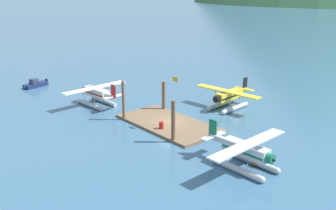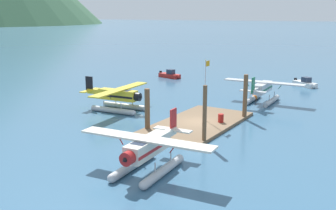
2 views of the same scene
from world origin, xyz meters
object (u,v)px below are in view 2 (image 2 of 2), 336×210
(seaplane_silver_stbd_aft, at_px, (263,90))
(boat_white_open_se, at_px, (305,83))
(fuel_drum, at_px, (221,118))
(mooring_buoy, at_px, (254,98))
(boat_red_open_east, at_px, (170,75))
(seaplane_cream_port_aft, at_px, (148,151))
(seaplane_yellow_bow_centre, at_px, (118,98))
(flagpole, at_px, (206,83))

(seaplane_silver_stbd_aft, height_order, boat_white_open_se, seaplane_silver_stbd_aft)
(fuel_drum, height_order, mooring_buoy, fuel_drum)
(mooring_buoy, height_order, boat_red_open_east, boat_red_open_east)
(seaplane_silver_stbd_aft, xyz_separation_m, boat_red_open_east, (11.09, 20.82, -1.09))
(mooring_buoy, distance_m, seaplane_silver_stbd_aft, 1.75)
(boat_red_open_east, bearing_deg, seaplane_cream_port_aft, -150.75)
(mooring_buoy, bearing_deg, seaplane_yellow_bow_centre, 139.80)
(flagpole, bearing_deg, seaplane_yellow_bow_centre, 93.89)
(seaplane_cream_port_aft, bearing_deg, flagpole, 9.95)
(seaplane_cream_port_aft, relative_size, boat_white_open_se, 2.46)
(boat_red_open_east, bearing_deg, seaplane_yellow_bow_centre, -162.31)
(boat_white_open_se, bearing_deg, seaplane_silver_stbd_aft, 172.07)
(mooring_buoy, relative_size, boat_white_open_se, 0.18)
(boat_red_open_east, height_order, boat_white_open_se, same)
(seaplane_yellow_bow_centre, height_order, seaplane_silver_stbd_aft, same)
(seaplane_silver_stbd_aft, bearing_deg, seaplane_cream_port_aft, -178.78)
(fuel_drum, height_order, seaplane_yellow_bow_centre, seaplane_yellow_bow_centre)
(seaplane_silver_stbd_aft, bearing_deg, seaplane_yellow_bow_centre, 136.18)
(seaplane_yellow_bow_centre, relative_size, boat_red_open_east, 2.17)
(fuel_drum, relative_size, mooring_buoy, 1.18)
(boat_white_open_se, bearing_deg, flagpole, 171.74)
(seaplane_yellow_bow_centre, bearing_deg, boat_white_open_se, -27.96)
(seaplane_silver_stbd_aft, relative_size, seaplane_cream_port_aft, 1.00)
(boat_white_open_se, bearing_deg, seaplane_cream_port_aft, 177.97)
(boat_white_open_se, bearing_deg, mooring_buoy, 167.24)
(flagpole, distance_m, boat_white_open_se, 28.12)
(seaplane_silver_stbd_aft, height_order, seaplane_cream_port_aft, same)
(seaplane_yellow_bow_centre, distance_m, boat_red_open_east, 25.85)
(flagpole, xyz_separation_m, boat_white_open_se, (27.58, -4.00, -3.76))
(flagpole, bearing_deg, fuel_drum, -92.07)
(mooring_buoy, xyz_separation_m, boat_red_open_east, (10.67, 19.62, 0.11))
(boat_red_open_east, distance_m, boat_white_open_se, 23.19)
(mooring_buoy, xyz_separation_m, boat_white_open_se, (14.40, -3.26, 0.11))
(fuel_drum, xyz_separation_m, mooring_buoy, (13.25, 1.11, -0.37))
(fuel_drum, bearing_deg, seaplane_silver_stbd_aft, -0.40)
(fuel_drum, bearing_deg, boat_white_open_se, -4.46)
(mooring_buoy, relative_size, boat_red_open_east, 0.15)
(seaplane_cream_port_aft, bearing_deg, boat_red_open_east, 29.25)
(seaplane_cream_port_aft, bearing_deg, boat_white_open_se, -2.03)
(seaplane_silver_stbd_aft, bearing_deg, mooring_buoy, 70.82)
(boat_red_open_east, relative_size, boat_white_open_se, 1.13)
(mooring_buoy, distance_m, seaplane_yellow_bow_centre, 18.28)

